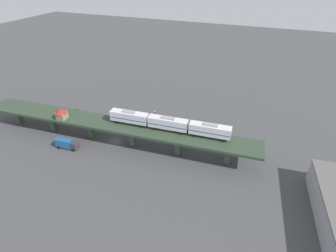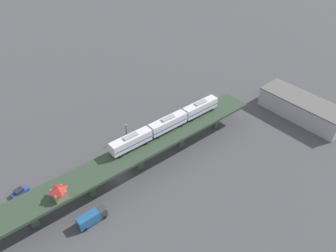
{
  "view_description": "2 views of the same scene",
  "coord_description": "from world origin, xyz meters",
  "px_view_note": "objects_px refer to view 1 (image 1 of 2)",
  "views": [
    {
      "loc": [
        59.12,
        41.89,
        50.54
      ],
      "look_at": [
        -2.62,
        17.82,
        8.51
      ],
      "focal_mm": 28.0,
      "sensor_mm": 36.0,
      "label": 1
    },
    {
      "loc": [
        57.75,
        -24.5,
        66.07
      ],
      "look_at": [
        -2.62,
        17.82,
        8.51
      ],
      "focal_mm": 35.0,
      "sensor_mm": 36.0,
      "label": 2
    }
  ],
  "objects_px": {
    "signal_hut": "(61,114)",
    "street_lamp": "(155,118)",
    "street_car_white": "(186,138)",
    "subway_train": "(168,123)",
    "delivery_truck": "(67,143)",
    "street_car_blue": "(75,112)",
    "street_car_red": "(139,127)"
  },
  "relations": [
    {
      "from": "street_lamp",
      "to": "street_car_white",
      "type": "bearing_deg",
      "value": 75.87
    },
    {
      "from": "subway_train",
      "to": "street_car_white",
      "type": "bearing_deg",
      "value": 148.62
    },
    {
      "from": "street_car_white",
      "to": "street_car_red",
      "type": "distance_m",
      "value": 17.44
    },
    {
      "from": "signal_hut",
      "to": "street_car_blue",
      "type": "relative_size",
      "value": 0.73
    },
    {
      "from": "signal_hut",
      "to": "street_lamp",
      "type": "relative_size",
      "value": 0.49
    },
    {
      "from": "subway_train",
      "to": "delivery_truck",
      "type": "relative_size",
      "value": 5.05
    },
    {
      "from": "street_car_blue",
      "to": "street_lamp",
      "type": "height_order",
      "value": "street_lamp"
    },
    {
      "from": "street_car_white",
      "to": "delivery_truck",
      "type": "relative_size",
      "value": 0.62
    },
    {
      "from": "street_lamp",
      "to": "subway_train",
      "type": "bearing_deg",
      "value": 42.24
    },
    {
      "from": "signal_hut",
      "to": "street_car_blue",
      "type": "bearing_deg",
      "value": -151.98
    },
    {
      "from": "street_car_white",
      "to": "street_car_blue",
      "type": "relative_size",
      "value": 0.98
    },
    {
      "from": "signal_hut",
      "to": "delivery_truck",
      "type": "distance_m",
      "value": 9.81
    },
    {
      "from": "subway_train",
      "to": "signal_hut",
      "type": "distance_m",
      "value": 34.93
    },
    {
      "from": "street_car_white",
      "to": "street_lamp",
      "type": "bearing_deg",
      "value": -104.13
    },
    {
      "from": "street_car_red",
      "to": "delivery_truck",
      "type": "xyz_separation_m",
      "value": [
        18.16,
        -16.35,
        0.82
      ]
    },
    {
      "from": "street_car_white",
      "to": "signal_hut",
      "type": "bearing_deg",
      "value": -71.86
    },
    {
      "from": "subway_train",
      "to": "street_lamp",
      "type": "distance_m",
      "value": 14.0
    },
    {
      "from": "delivery_truck",
      "to": "street_car_blue",
      "type": "bearing_deg",
      "value": -147.91
    },
    {
      "from": "signal_hut",
      "to": "delivery_truck",
      "type": "xyz_separation_m",
      "value": [
        5.13,
        4.49,
        -7.04
      ]
    },
    {
      "from": "street_car_white",
      "to": "street_car_red",
      "type": "xyz_separation_m",
      "value": [
        -0.48,
        -17.44,
        0.0
      ]
    },
    {
      "from": "subway_train",
      "to": "street_car_red",
      "type": "xyz_separation_m",
      "value": [
        -6.87,
        -13.54,
        -8.61
      ]
    },
    {
      "from": "street_car_white",
      "to": "street_car_red",
      "type": "height_order",
      "value": "same"
    },
    {
      "from": "signal_hut",
      "to": "street_car_white",
      "type": "xyz_separation_m",
      "value": [
        -12.54,
        38.28,
        -7.87
      ]
    },
    {
      "from": "street_car_blue",
      "to": "delivery_truck",
      "type": "distance_m",
      "value": 21.93
    },
    {
      "from": "street_car_white",
      "to": "delivery_truck",
      "type": "height_order",
      "value": "delivery_truck"
    },
    {
      "from": "street_car_blue",
      "to": "delivery_truck",
      "type": "bearing_deg",
      "value": 32.09
    },
    {
      "from": "street_car_red",
      "to": "signal_hut",
      "type": "bearing_deg",
      "value": -58.0
    },
    {
      "from": "delivery_truck",
      "to": "street_car_white",
      "type": "bearing_deg",
      "value": 117.62
    },
    {
      "from": "street_car_white",
      "to": "street_car_blue",
      "type": "xyz_separation_m",
      "value": [
        -0.89,
        -45.42,
        0.0
      ]
    },
    {
      "from": "street_car_blue",
      "to": "street_lamp",
      "type": "xyz_separation_m",
      "value": [
        -2.27,
        32.86,
        3.17
      ]
    },
    {
      "from": "signal_hut",
      "to": "street_car_white",
      "type": "relative_size",
      "value": 0.74
    },
    {
      "from": "subway_train",
      "to": "street_car_red",
      "type": "distance_m",
      "value": 17.45
    }
  ]
}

